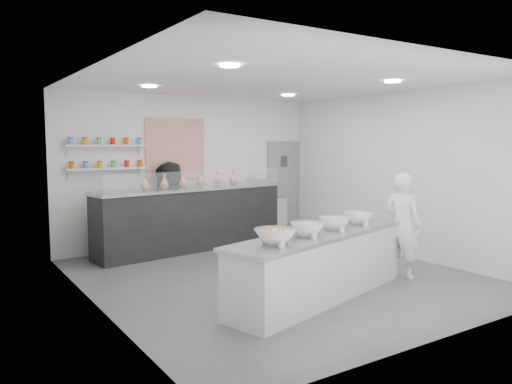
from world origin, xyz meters
TOP-DOWN VIEW (x-y plane):
  - floor at (0.00, 0.00)m, footprint 6.00×6.00m
  - ceiling at (0.00, 0.00)m, footprint 6.00×6.00m
  - back_wall at (0.00, 3.00)m, footprint 5.50×0.00m
  - left_wall at (-2.75, 0.00)m, footprint 0.00×6.00m
  - right_wall at (2.75, 0.00)m, footprint 0.00×6.00m
  - back_door at (2.30, 2.97)m, footprint 0.88×0.04m
  - pattern_panel at (-0.35, 2.98)m, footprint 1.25×0.03m
  - jar_shelf_lower at (-1.75, 2.90)m, footprint 1.45×0.22m
  - jar_shelf_upper at (-1.75, 2.90)m, footprint 1.45×0.22m
  - preserve_jars at (-1.75, 2.88)m, footprint 1.45×0.10m
  - downlight_0 at (-1.40, -1.00)m, footprint 0.24×0.24m
  - downlight_1 at (1.40, -1.00)m, footprint 0.24×0.24m
  - downlight_2 at (-1.40, 1.60)m, footprint 0.24×0.24m
  - downlight_3 at (1.40, 1.60)m, footprint 0.24×0.24m
  - prep_counter at (-0.14, -1.22)m, footprint 3.33×1.61m
  - back_bar at (-0.24, 2.47)m, footprint 4.00×1.23m
  - sneeze_guard at (-0.20, 2.13)m, footprint 3.85×0.53m
  - espresso_ledge at (1.55, 2.78)m, footprint 1.19×0.38m
  - espresso_machine at (1.55, 2.78)m, footprint 0.51×0.35m
  - cup_stacks at (1.00, 2.78)m, footprint 0.28×0.24m
  - prep_bowls at (-0.14, -1.22)m, footprint 2.45×1.18m
  - label_cards at (-0.28, -1.74)m, footprint 2.01×0.04m
  - cookie_bags at (-0.24, 2.47)m, footprint 2.15×0.43m
  - woman_prep at (1.58, -1.11)m, footprint 0.52×0.67m
  - staff_left at (-0.76, 2.72)m, footprint 0.83×0.67m
  - staff_right at (-0.59, 2.72)m, footprint 0.85×0.57m

SIDE VIEW (x-z plane):
  - floor at x=0.00m, z-range 0.00..0.00m
  - espresso_ledge at x=1.55m, z-range 0.00..0.88m
  - prep_counter at x=-0.14m, z-range 0.00..0.89m
  - back_bar at x=-0.24m, z-range 0.00..1.22m
  - woman_prep at x=1.58m, z-range 0.00..1.62m
  - staff_left at x=-0.76m, z-range 0.00..1.63m
  - staff_right at x=-0.59m, z-range 0.00..1.71m
  - label_cards at x=-0.28m, z-range 0.89..0.96m
  - prep_bowls at x=-0.14m, z-range 0.89..1.06m
  - back_door at x=2.30m, z-range 0.00..2.10m
  - cup_stacks at x=1.00m, z-range 0.88..1.25m
  - espresso_machine at x=1.55m, z-range 0.88..1.27m
  - cookie_bags at x=-0.24m, z-range 1.22..1.49m
  - sneeze_guard at x=-0.20m, z-range 1.22..1.55m
  - back_wall at x=0.00m, z-range -1.25..4.25m
  - left_wall at x=-2.75m, z-range -1.50..4.50m
  - right_wall at x=2.75m, z-range -1.50..4.50m
  - jar_shelf_lower at x=-1.75m, z-range 1.58..1.62m
  - preserve_jars at x=-1.75m, z-range 1.60..2.16m
  - pattern_panel at x=-0.35m, z-range 1.35..2.55m
  - jar_shelf_upper at x=-1.75m, z-range 2.00..2.04m
  - downlight_0 at x=-1.40m, z-range 2.97..2.99m
  - downlight_1 at x=1.40m, z-range 2.97..2.99m
  - downlight_2 at x=-1.40m, z-range 2.97..2.99m
  - downlight_3 at x=1.40m, z-range 2.97..2.99m
  - ceiling at x=0.00m, z-range 3.00..3.00m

